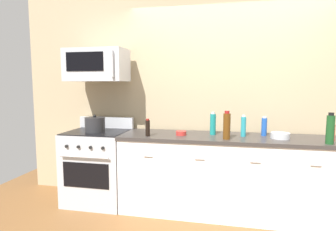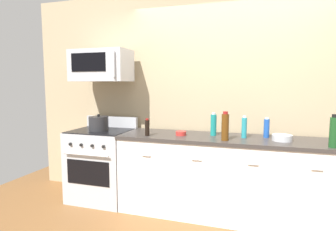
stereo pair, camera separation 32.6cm
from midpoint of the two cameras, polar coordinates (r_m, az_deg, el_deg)
ground_plane at (r=3.53m, az=8.94°, el=-19.06°), size 6.68×6.68×0.00m
back_wall at (r=3.60m, az=9.64°, el=3.71°), size 5.57×0.10×2.70m
counter_unit at (r=3.36m, az=9.07°, el=-11.96°), size 2.48×0.66×0.92m
range_oven at (r=3.79m, az=-16.55°, el=-9.88°), size 0.76×0.69×1.07m
microwave at (r=3.69m, az=-16.85°, el=9.81°), size 0.74×0.44×0.40m
bottle_wine_green at (r=3.13m, az=27.73°, el=-2.50°), size 0.08×0.08×0.32m
bottle_dish_soap at (r=3.24m, az=12.42°, el=-2.18°), size 0.06×0.06×0.25m
bottle_soy_sauce_dark at (r=3.22m, az=-7.08°, el=-2.55°), size 0.05×0.05×0.20m
bottle_hot_sauce_red at (r=3.31m, az=28.18°, el=-3.10°), size 0.05×0.05×0.19m
bottle_wine_amber at (r=3.04m, az=8.94°, el=-2.12°), size 0.08×0.08×0.31m
bottle_soda_blue at (r=3.35m, az=16.47°, el=-2.19°), size 0.06×0.06×0.23m
bottle_sparkling_teal at (r=3.31m, az=6.40°, el=-1.73°), size 0.07×0.07×0.27m
bowl_red_small at (r=3.27m, az=-0.16°, el=-3.61°), size 0.12×0.12×0.05m
bowl_steel_prep at (r=3.25m, az=19.34°, el=-3.88°), size 0.21×0.21×0.06m
stockpot at (r=3.63m, az=-17.22°, el=-1.80°), size 0.25×0.25×0.22m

